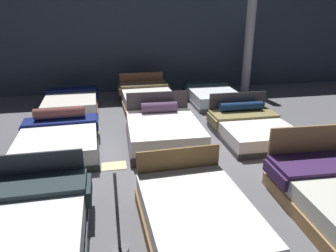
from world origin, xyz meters
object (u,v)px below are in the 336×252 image
object	(u,v)px
bed_1	(197,219)
bed_4	(164,132)
bed_6	(71,103)
bed_8	(212,96)
price_sign	(118,218)
bed_0	(26,233)
bed_3	(59,141)
bed_7	(146,97)
bed_5	(252,128)
support_pillar	(249,43)

from	to	relation	value
bed_1	bed_4	bearing A→B (deg)	85.75
bed_6	bed_8	size ratio (longest dim) A/B	1.01
bed_4	price_sign	world-z (taller)	price_sign
price_sign	bed_4	bearing A→B (deg)	70.12
bed_4	bed_0	bearing A→B (deg)	-126.18
bed_3	bed_6	bearing A→B (deg)	88.31
bed_1	bed_6	size ratio (longest dim) A/B	1.02
bed_3	bed_7	distance (m)	3.77
bed_3	bed_4	world-z (taller)	bed_4
bed_4	bed_5	bearing A→B (deg)	0.96
bed_3	bed_7	bearing A→B (deg)	50.91
bed_5	bed_7	bearing A→B (deg)	125.17
bed_0	bed_7	distance (m)	6.41
bed_3	bed_4	xyz separation A→B (m)	(2.26, -0.02, 0.03)
bed_0	bed_1	distance (m)	2.17
bed_1	bed_3	bearing A→B (deg)	122.56
bed_0	bed_4	xyz separation A→B (m)	(2.27, 2.95, 0.01)
bed_1	support_pillar	size ratio (longest dim) A/B	0.59
bed_5	support_pillar	xyz separation A→B (m)	(1.74, 4.24, 1.53)
bed_5	bed_6	world-z (taller)	bed_5
bed_3	support_pillar	size ratio (longest dim) A/B	0.62
bed_8	support_pillar	bearing A→B (deg)	36.92
price_sign	support_pillar	size ratio (longest dim) A/B	0.34
bed_3	price_sign	bearing A→B (deg)	-72.72
bed_4	bed_6	xyz separation A→B (m)	(-2.29, 2.98, -0.06)
bed_7	bed_6	bearing A→B (deg)	179.11
bed_0	bed_6	size ratio (longest dim) A/B	1.05
bed_5	bed_8	xyz separation A→B (m)	(0.01, 2.95, -0.00)
bed_0	bed_3	size ratio (longest dim) A/B	1.00
support_pillar	bed_3	bearing A→B (deg)	-145.47
bed_0	bed_8	xyz separation A→B (m)	(4.40, 5.90, -0.05)
bed_6	bed_8	xyz separation A→B (m)	(4.43, -0.04, 0.00)
bed_0	bed_5	world-z (taller)	bed_0
bed_3	bed_5	xyz separation A→B (m)	(4.38, -0.03, -0.02)
bed_1	price_sign	bearing A→B (deg)	-178.20
bed_7	price_sign	bearing A→B (deg)	-102.64
bed_7	bed_8	bearing A→B (deg)	-4.75
bed_4	support_pillar	world-z (taller)	support_pillar
bed_1	price_sign	xyz separation A→B (m)	(-1.04, -0.08, 0.22)
bed_8	price_sign	size ratio (longest dim) A/B	1.69
bed_1	support_pillar	distance (m)	8.44
bed_0	bed_1	size ratio (longest dim) A/B	1.03
support_pillar	bed_8	bearing A→B (deg)	-143.22
bed_6	support_pillar	size ratio (longest dim) A/B	0.58
bed_6	price_sign	bearing A→B (deg)	-81.17
price_sign	bed_7	bearing A→B (deg)	79.56
support_pillar	bed_7	bearing A→B (deg)	-162.80
price_sign	bed_6	bearing A→B (deg)	100.63
bed_4	bed_6	distance (m)	3.76
bed_6	support_pillar	world-z (taller)	support_pillar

